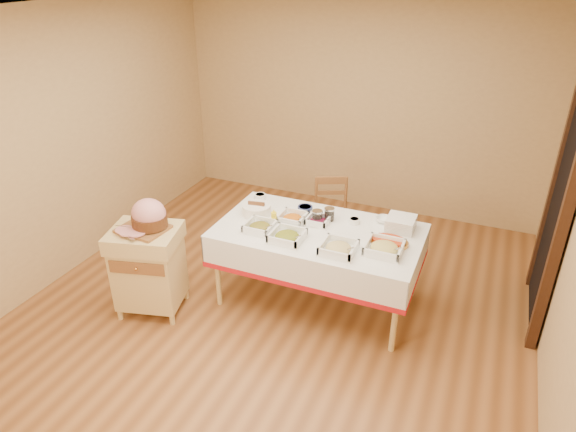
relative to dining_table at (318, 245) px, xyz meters
The scene contains 23 objects.
room_shell 0.82m from the dining_table, 135.00° to the right, with size 5.00×5.00×5.00m.
doorway 2.06m from the dining_table, 17.49° to the left, with size 0.09×1.10×2.20m.
dining_table is the anchor object (origin of this frame).
butcher_cart 1.53m from the dining_table, 151.93° to the right, with size 0.69×0.62×0.83m.
dining_chair 0.95m from the dining_table, 100.89° to the left, with size 0.49×0.48×0.84m.
ham_on_board 1.52m from the dining_table, 152.30° to the right, with size 0.43×0.41×0.28m.
serving_dish_a 0.56m from the dining_table, 156.68° to the right, with size 0.25×0.25×0.11m.
serving_dish_b 0.39m from the dining_table, 124.69° to the right, with size 0.28×0.28×0.11m.
serving_dish_c 0.45m from the dining_table, 46.24° to the right, with size 0.28×0.28×0.12m.
serving_dish_d 0.67m from the dining_table, 12.47° to the right, with size 0.30×0.30×0.11m.
serving_dish_e 0.34m from the dining_table, 168.74° to the left, with size 0.25×0.24×0.11m.
serving_dish_f 0.23m from the dining_table, 113.01° to the left, with size 0.21×0.20×0.09m.
small_bowl_left 0.87m from the dining_table, 153.51° to the left, with size 0.11×0.11×0.05m.
small_bowl_mid 0.42m from the dining_table, 130.49° to the left, with size 0.14×0.14×0.06m.
small_bowl_right 0.40m from the dining_table, 43.65° to the left, with size 0.10×0.10×0.05m.
bowl_white_imported 0.35m from the dining_table, 109.00° to the left, with size 0.15×0.15×0.04m, color white.
bowl_small_imported 0.65m from the dining_table, 37.16° to the left, with size 0.15×0.15×0.05m, color white.
preserve_jar_left 0.26m from the dining_table, 115.63° to the left, with size 0.10×0.10×0.12m.
preserve_jar_right 0.31m from the dining_table, 83.55° to the left, with size 0.10×0.10×0.12m.
mustard_bottle 0.47m from the dining_table, behind, with size 0.05×0.05×0.16m.
bread_basket 0.68m from the dining_table, behind, with size 0.27×0.27×0.12m.
plate_stack 0.76m from the dining_table, 23.78° to the left, with size 0.24×0.24×0.12m.
brass_platter 0.66m from the dining_table, ahead, with size 0.34×0.24×0.04m.
Camera 1 is at (1.62, -3.50, 2.96)m, focal length 32.00 mm.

